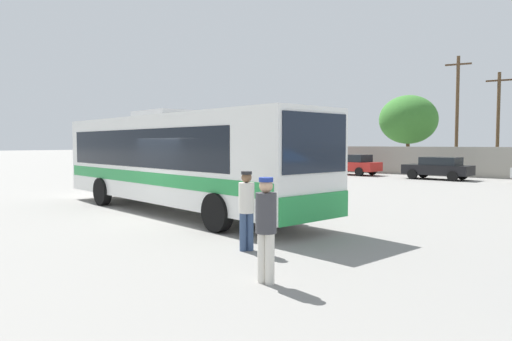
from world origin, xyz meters
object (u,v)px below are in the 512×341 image
Objects in this scene: attendant_by_bus_door at (247,206)px; parked_car_second_red at (350,164)px; coach_bus_white_green at (176,157)px; parked_car_leftmost_dark_blue at (286,162)px; passenger_waiting_on_apron at (266,223)px; utility_pole_near at (498,121)px; roadside_tree_midleft at (408,120)px; parked_car_third_black at (438,168)px; utility_pole_far at (457,113)px; roadside_tree_left at (300,125)px.

attendant_by_bus_door is 25.72m from parked_car_second_red.
coach_bus_white_green reaches higher than parked_car_leftmost_dark_blue.
coach_bus_white_green is at bearing 149.07° from passenger_waiting_on_apron.
utility_pole_near is at bearing 93.13° from attendant_by_bus_door.
roadside_tree_midleft is (-7.57, 1.96, 0.45)m from utility_pole_near.
parked_car_leftmost_dark_blue is at bearing 179.96° from parked_car_third_black.
parked_car_second_red is 9.53m from roadside_tree_midleft.
parked_car_leftmost_dark_blue is 13.40m from utility_pole_far.
roadside_tree_midleft is at bearing 54.84° from parked_car_leftmost_dark_blue.
passenger_waiting_on_apron is at bearing -64.70° from parked_car_second_red.
coach_bus_white_green is 1.44× the size of utility_pole_far.
utility_pole_near reaches higher than coach_bus_white_green.
attendant_by_bus_door is at bearing -86.87° from utility_pole_near.
parked_car_leftmost_dark_blue is at bearing -125.16° from roadside_tree_midleft.
passenger_waiting_on_apron is 32.36m from utility_pole_near.
coach_bus_white_green is at bearing -83.18° from roadside_tree_midleft.
utility_pole_near reaches higher than roadside_tree_left.
parked_car_second_red is at bearing 113.19° from attendant_by_bus_door.
roadside_tree_midleft is (-9.23, 32.41, 3.43)m from attendant_by_bus_door.
parked_car_second_red is 6.63m from parked_car_third_black.
parked_car_third_black is at bearing -28.79° from roadside_tree_left.
roadside_tree_left reaches higher than parked_car_leftmost_dark_blue.
attendant_by_bus_door is 23.41m from parked_car_third_black.
utility_pole_far is at bearing 36.45° from parked_car_second_red.
coach_bus_white_green is 29.82m from roadside_tree_midleft.
parked_car_third_black is 11.48m from roadside_tree_midleft.
passenger_waiting_on_apron is 35.90m from roadside_tree_midleft.
roadside_tree_left is at bearing 117.96° from parked_car_leftmost_dark_blue.
roadside_tree_left reaches higher than coach_bus_white_green.
passenger_waiting_on_apron is at bearing -72.03° from roadside_tree_midleft.
parked_car_second_red is at bearing 115.30° from passenger_waiting_on_apron.
roadside_tree_midleft is at bearing 96.82° from coach_bus_white_green.
roadside_tree_left reaches higher than attendant_by_bus_door.
roadside_tree_left is (-15.08, 29.72, 2.35)m from coach_bus_white_green.
parked_car_third_black is at bearing -0.04° from parked_car_leftmost_dark_blue.
attendant_by_bus_door is 38.83m from roadside_tree_left.
roadside_tree_midleft reaches higher than parked_car_leftmost_dark_blue.
parked_car_second_red is (5.63, 0.49, 0.00)m from parked_car_leftmost_dark_blue.
roadside_tree_left is at bearing 173.51° from utility_pole_near.
parked_car_third_black is (6.61, -0.50, -0.03)m from parked_car_second_red.
coach_bus_white_green is 22.63m from parked_car_leftmost_dark_blue.
passenger_waiting_on_apron is 30.33m from parked_car_leftmost_dark_blue.
attendant_by_bus_door is at bearing -27.02° from coach_bus_white_green.
coach_bus_white_green reaches higher than parked_car_third_black.
roadside_tree_left is (-10.66, 8.99, 3.42)m from parked_car_second_red.
utility_pole_far reaches higher than roadside_tree_left.
attendant_by_bus_door is 28.01m from parked_car_leftmost_dark_blue.
passenger_waiting_on_apron is 0.42× the size of parked_car_third_black.
roadside_tree_midleft is (-3.53, 29.50, 2.56)m from coach_bus_white_green.
roadside_tree_midleft is (11.56, -0.22, 0.20)m from roadside_tree_left.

